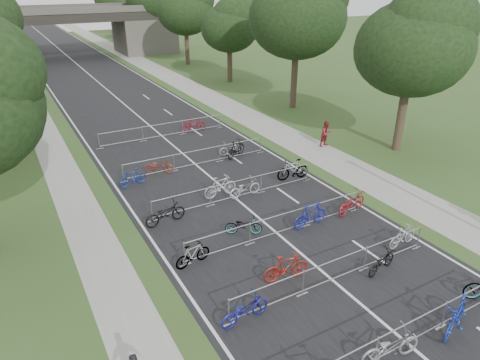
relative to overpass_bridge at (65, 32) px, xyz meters
The scene contains 36 objects.
road 15.41m from the overpass_bridge, 90.00° to the right, with size 11.00×140.00×0.01m, color black.
sidewalk_right 17.36m from the overpass_bridge, 61.93° to the right, with size 3.00×140.00×0.01m, color gray.
sidewalk_left 17.14m from the overpass_bridge, 116.57° to the right, with size 2.00×140.00×0.01m, color gray.
lane_markings 15.41m from the overpass_bridge, 90.00° to the right, with size 0.12×140.00×0.00m, color silver.
overpass_bridge is the anchor object (origin of this frame).
tree_right_0 50.91m from the overpass_bridge, 75.05° to the right, with size 7.17×7.17×10.93m.
tree_right_1 39.56m from the overpass_bridge, 70.53° to the right, with size 8.18×8.18×12.47m.
tree_right_2 28.39m from the overpass_bridge, 62.40° to the right, with size 6.16×6.16×9.39m.
tree_right_3 18.82m from the overpass_bridge, 44.93° to the right, with size 7.17×7.17×10.93m.
tree_right_5 17.23m from the overpass_bridge, 39.82° to the left, with size 6.16×6.16×9.39m.
barrier_row_1 61.47m from the overpass_bridge, 90.00° to the right, with size 9.70×0.08×1.10m.
barrier_row_2 57.88m from the overpass_bridge, 90.00° to the right, with size 9.70×0.08×1.10m.
barrier_row_3 54.08m from the overpass_bridge, 90.00° to the right, with size 9.70×0.08×1.10m.
barrier_row_4 50.09m from the overpass_bridge, 90.00° to the right, with size 9.70×0.08×1.10m.
barrier_row_5 45.10m from the overpass_bridge, 90.00° to the right, with size 9.70×0.08×1.10m.
barrier_row_6 39.11m from the overpass_bridge, 90.00° to the right, with size 9.70×0.08×1.10m.
bike_5 61.57m from the overpass_bridge, 90.96° to the right, with size 0.72×2.07×1.09m, color gray.
bike_6 61.78m from the overpass_bridge, 88.37° to the right, with size 0.59×2.10×1.26m, color navy.
bike_8 58.14m from the overpass_bridge, 94.01° to the right, with size 0.66×1.89×0.99m, color navy.
bike_9 56.86m from the overpass_bridge, 91.58° to the right, with size 0.53×1.89×1.13m, color maroon.
bike_10 58.31m from the overpass_bridge, 88.00° to the right, with size 0.59×1.70×0.90m, color black.
bike_11 57.59m from the overpass_bridge, 85.85° to the right, with size 0.46×1.64×0.98m, color #A1A1A8.
bike_12 54.38m from the overpass_bridge, 94.54° to the right, with size 0.46×1.63×0.98m, color #A4A6AB.
bike_13 53.24m from the overpass_bridge, 91.46° to the right, with size 0.59×1.69×0.89m, color #A4A6AB.
bike_14 54.17m from the overpass_bridge, 88.20° to the right, with size 0.56×1.97×1.18m, color navy.
bike_15 54.28m from the overpass_bridge, 85.45° to the right, with size 0.72×2.06×1.08m, color maroon.
bike_16 50.77m from the overpass_bridge, 94.68° to the right, with size 0.71×2.05×1.08m, color black.
bike_17 49.40m from the overpass_bridge, 90.69° to the right, with size 0.55×1.94×1.17m, color #AEB0B7.
bike_18 50.03m from the overpass_bridge, 89.37° to the right, with size 0.66×1.88×0.99m, color #A5A5AD.
bike_19 49.69m from the overpass_bridge, 85.33° to the right, with size 0.56×1.99×1.20m, color #A4A6AB.
bike_20 46.06m from the overpass_bridge, 95.37° to the right, with size 0.47×1.67×1.00m, color navy.
bike_21 45.00m from the overpass_bridge, 93.08° to the right, with size 0.61×1.74×0.92m, color maroon.
bike_22 45.04m from the overpass_bridge, 86.40° to the right, with size 0.54×1.93×1.16m, color black.
bike_23 44.55m from the overpass_bridge, 86.45° to the right, with size 0.58×1.66×0.87m, color #9FA0A7.
bike_27 38.76m from the overpass_bridge, 86.15° to the right, with size 0.51×1.79×1.08m, color maroon.
pedestrian_b 47.12m from the overpass_bridge, 78.72° to the right, with size 0.87×0.67×1.78m, color maroon.
Camera 1 is at (-9.65, -2.52, 10.64)m, focal length 32.00 mm.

